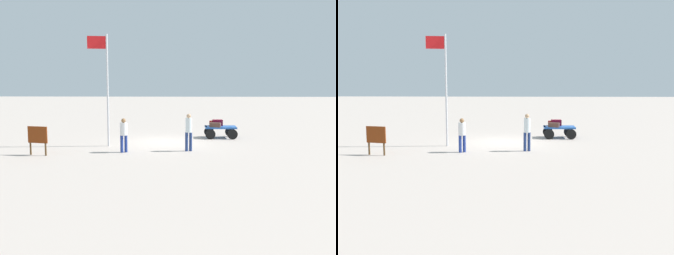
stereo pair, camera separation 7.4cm
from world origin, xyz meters
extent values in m
plane|color=#B8A89D|center=(0.00, 0.00, 0.00)|extent=(120.00, 120.00, 0.00)
cube|color=#285BB1|center=(-3.18, -1.66, 0.63)|extent=(1.79, 1.07, 0.10)
cube|color=#285BB1|center=(-2.34, -1.66, 0.63)|extent=(0.08, 1.01, 0.10)
cylinder|color=black|center=(-2.55, -1.11, 0.29)|extent=(0.58, 0.12, 0.58)
cylinder|color=black|center=(-2.56, -2.22, 0.29)|extent=(0.58, 0.12, 0.58)
cylinder|color=black|center=(-3.81, -1.11, 0.29)|extent=(0.58, 0.12, 0.58)
cylinder|color=black|center=(-3.81, -2.21, 0.29)|extent=(0.58, 0.12, 0.58)
cube|color=#472E26|center=(-2.84, -1.32, 0.80)|extent=(0.69, 0.54, 0.25)
cube|color=maroon|center=(-3.04, -2.00, 0.85)|extent=(0.60, 0.41, 0.35)
cube|color=maroon|center=(-2.79, -2.02, 0.82)|extent=(0.50, 0.39, 0.28)
cylinder|color=navy|center=(-1.32, 2.56, 0.45)|extent=(0.14, 0.14, 0.89)
cylinder|color=navy|center=(-1.13, 2.62, 0.45)|extent=(0.14, 0.14, 0.89)
cylinder|color=silver|center=(-1.22, 2.59, 1.23)|extent=(0.38, 0.38, 0.67)
sphere|color=tan|center=(-1.22, 2.59, 1.67)|extent=(0.21, 0.21, 0.21)
cylinder|color=navy|center=(1.70, 2.96, 0.40)|extent=(0.14, 0.14, 0.81)
cylinder|color=navy|center=(1.88, 3.05, 0.40)|extent=(0.14, 0.14, 0.81)
cylinder|color=silver|center=(1.79, 3.00, 1.10)|extent=(0.47, 0.47, 0.58)
sphere|color=#946841|center=(1.79, 3.00, 1.49)|extent=(0.21, 0.21, 0.21)
cylinder|color=silver|center=(2.82, 1.30, 2.80)|extent=(0.10, 0.10, 5.61)
cube|color=red|center=(3.33, 1.30, 5.20)|extent=(0.91, 0.18, 0.62)
cylinder|color=#4C3319|center=(5.15, 3.88, 0.28)|extent=(0.08, 0.08, 0.55)
cylinder|color=#4C3319|center=(5.89, 3.72, 0.28)|extent=(0.08, 0.08, 0.55)
cube|color=maroon|center=(5.52, 3.80, 0.93)|extent=(0.94, 0.26, 0.74)
camera|label=1|loc=(-0.79, 20.24, 3.30)|focal=40.43mm
camera|label=2|loc=(-0.86, 20.24, 3.30)|focal=40.43mm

